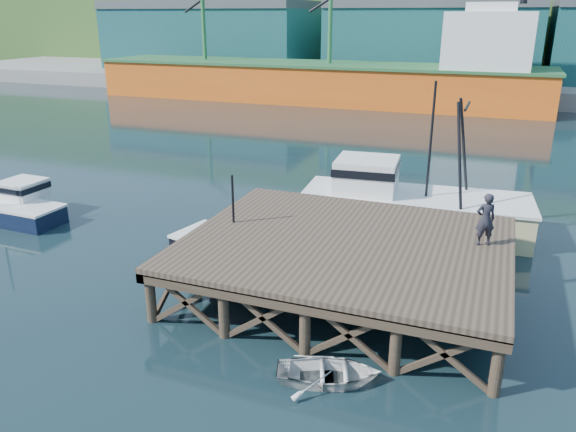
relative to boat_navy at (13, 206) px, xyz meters
The scene contains 12 objects.
ground 13.12m from the boat_navy, ahead, with size 300.00×300.00×0.00m, color black.
wharf 18.63m from the boat_navy, ahead, with size 12.00×10.00×2.62m.
far_quay 69.62m from the boat_navy, 79.24° to the left, with size 160.00×40.00×2.00m, color gray.
warehouse_left 67.35m from the boat_navy, 109.14° to the left, with size 32.00×16.00×9.00m, color #1B5B58.
warehouse_mid 64.97m from the boat_navy, 78.41° to the left, with size 28.00×16.00×9.00m, color #1B5B58.
cargo_ship 46.69m from the boat_navy, 84.42° to the left, with size 55.50×10.00×13.75m.
hillside 99.78m from the boat_navy, 82.47° to the left, with size 220.00×50.00×22.00m, color #2D511E.
boat_navy is the anchor object (origin of this frame).
boat_black 13.85m from the boat_navy, ahead, with size 7.08×5.87×4.15m.
trawler 20.58m from the boat_navy, 16.56° to the left, with size 11.30×4.86×7.37m.
dinghy 20.99m from the boat_navy, 20.66° to the right, with size 2.18×3.06×0.63m, color silver.
dockworker 23.47m from the boat_navy, ahead, with size 0.73×0.48×2.00m, color black.
Camera 1 is at (10.52, -19.22, 10.21)m, focal length 35.00 mm.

